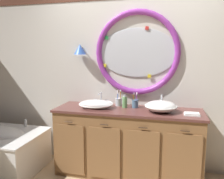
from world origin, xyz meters
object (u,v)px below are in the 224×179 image
Objects in this scene: toothbrush_holder_left at (119,101)px; folded_hand_towel at (192,114)px; sink_basin_right at (161,106)px; toothbrush_holder_right at (135,103)px; sink_basin_left at (96,104)px; soap_dispenser at (125,102)px.

folded_hand_towel is at bearing -16.60° from toothbrush_holder_left.
sink_basin_right is 1.97× the size of toothbrush_holder_right.
sink_basin_left is 2.59× the size of soap_dispenser.
toothbrush_holder_right is 1.15× the size of folded_hand_towel.
toothbrush_holder_right is at bearing 15.87° from sink_basin_left.
soap_dispenser reaches higher than sink_basin_right.
soap_dispenser is at bearing 166.44° from sink_basin_right.
folded_hand_towel is at bearing -3.96° from sink_basin_left.
soap_dispenser is at bearing -168.66° from toothbrush_holder_right.
toothbrush_holder_right is (0.23, -0.05, -0.00)m from toothbrush_holder_left.
soap_dispenser is 0.99× the size of folded_hand_towel.
sink_basin_right is 2.25× the size of folded_hand_towel.
folded_hand_towel is (0.92, -0.27, -0.04)m from toothbrush_holder_left.
toothbrush_holder_right is 0.72m from folded_hand_towel.
folded_hand_towel is at bearing -13.32° from soap_dispenser.
toothbrush_holder_right reaches higher than sink_basin_right.
sink_basin_left is at bearing 176.04° from folded_hand_towel.
sink_basin_left is 0.51m from toothbrush_holder_right.
sink_basin_left is at bearing -162.49° from soap_dispenser.
sink_basin_left reaches higher than folded_hand_towel.
toothbrush_holder_right is (-0.33, 0.14, -0.01)m from sink_basin_right.
soap_dispenser is (0.36, 0.11, 0.02)m from sink_basin_left.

